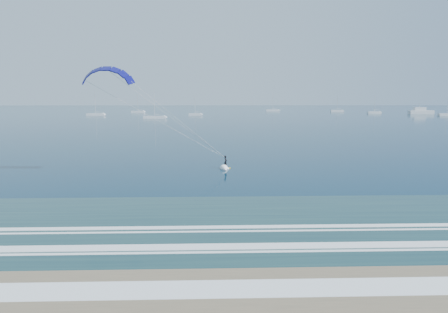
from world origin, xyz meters
TOP-DOWN VIEW (x-y plane):
  - ground at (0.00, 0.00)m, footprint 900.00×900.00m
  - kitesurfer_rig at (-3.88, 32.53)m, footprint 20.05×6.81m
  - motor_yacht at (123.64, 209.81)m, footprint 14.10×3.76m
  - sailboat_1 at (-59.69, 195.00)m, footprint 9.40×2.40m
  - sailboat_2 at (-44.12, 232.40)m, footprint 8.24×2.40m
  - sailboat_3 at (-6.84, 193.76)m, footprint 6.90×2.40m
  - sailboat_4 at (44.01, 255.03)m, footprint 9.05×2.40m
  - sailboat_5 at (98.93, 216.13)m, footprint 7.89×2.40m
  - sailboat_6 at (126.00, 187.50)m, footprint 8.86×2.40m
  - sailboat_7 at (-24.09, 163.61)m, footprint 10.17×2.40m
  - sailboat_8 at (85.24, 243.82)m, footprint 8.46×2.40m

SIDE VIEW (x-z plane):
  - ground at x=0.00m, z-range 0.00..0.00m
  - sailboat_8 at x=85.24m, z-range -4.61..5.94m
  - sailboat_3 at x=-6.84m, z-range -4.24..5.58m
  - sailboat_5 at x=98.93m, z-range -4.77..6.12m
  - sailboat_2 at x=-44.12m, z-range -4.91..6.26m
  - sailboat_6 at x=126.00m, z-range -5.31..6.68m
  - sailboat_4 at x=44.01m, z-range -5.44..6.81m
  - sailboat_1 at x=-59.69m, z-range -5.72..7.10m
  - sailboat_7 at x=-24.09m, z-range -6.06..7.45m
  - motor_yacht at x=123.64m, z-range -1.44..4.51m
  - kitesurfer_rig at x=-3.88m, z-range 0.19..14.88m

